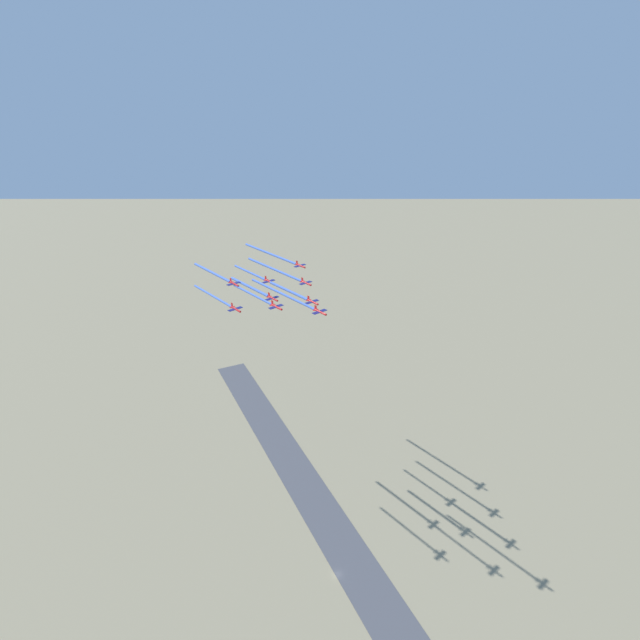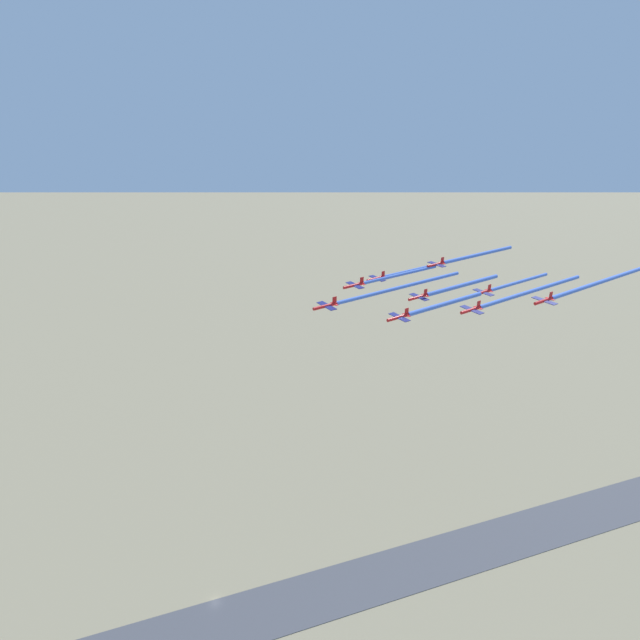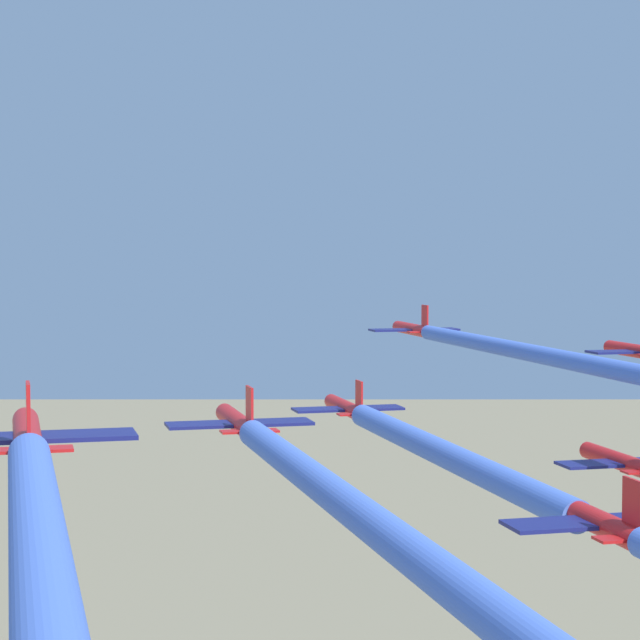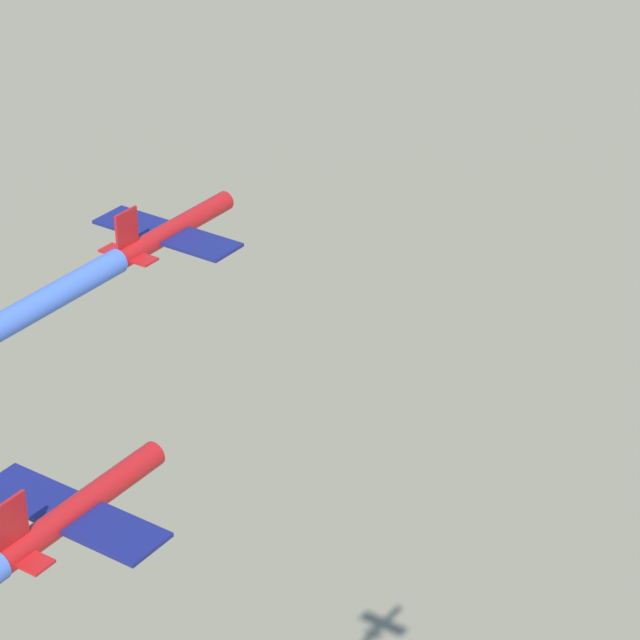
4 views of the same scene
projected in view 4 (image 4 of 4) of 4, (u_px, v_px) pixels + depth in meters
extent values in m
cylinder|color=red|center=(174.00, 229.00, 68.74)|extent=(3.84, 7.46, 0.94)
cube|color=navy|center=(167.00, 233.00, 68.37)|extent=(7.42, 4.67, 0.15)
cube|color=red|center=(127.00, 231.00, 65.89)|extent=(0.64, 1.31, 1.88)
cube|color=red|center=(128.00, 255.00, 66.46)|extent=(2.89, 1.93, 0.10)
cylinder|color=red|center=(81.00, 506.00, 51.04)|extent=(3.84, 7.46, 0.94)
cube|color=navy|center=(71.00, 513.00, 50.67)|extent=(7.42, 4.67, 0.15)
cube|color=red|center=(11.00, 524.00, 48.19)|extent=(0.64, 1.31, 1.88)
cube|color=red|center=(15.00, 553.00, 48.76)|extent=(2.89, 1.93, 0.10)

